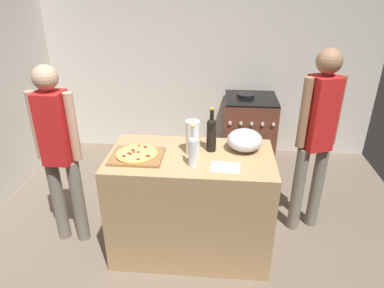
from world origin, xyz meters
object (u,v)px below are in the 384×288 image
(paper_towel_roll, at_px, (193,138))
(pizza, at_px, (137,154))
(wine_bottle_green, at_px, (193,150))
(wine_bottle_amber, at_px, (211,133))
(person_in_red, at_px, (317,133))
(mixing_bowl, at_px, (245,140))
(stove, at_px, (249,131))
(person_in_stripes, at_px, (58,148))

(paper_towel_roll, bearing_deg, pizza, -166.02)
(paper_towel_roll, xyz_separation_m, wine_bottle_green, (0.02, -0.20, -0.01))
(wine_bottle_amber, relative_size, person_in_red, 0.21)
(person_in_red, bearing_deg, wine_bottle_green, -151.34)
(pizza, height_order, wine_bottle_amber, wine_bottle_amber)
(pizza, xyz_separation_m, person_in_red, (1.46, 0.46, 0.03))
(wine_bottle_amber, bearing_deg, paper_towel_roll, -155.21)
(mixing_bowl, bearing_deg, wine_bottle_green, -142.88)
(person_in_red, bearing_deg, mixing_bowl, -157.42)
(pizza, relative_size, stove, 0.35)
(pizza, relative_size, wine_bottle_amber, 0.89)
(mixing_bowl, xyz_separation_m, person_in_stripes, (-1.51, -0.10, -0.09))
(wine_bottle_green, distance_m, person_in_stripes, 1.15)
(paper_towel_roll, distance_m, person_in_red, 1.10)
(paper_towel_roll, distance_m, stove, 1.83)
(wine_bottle_green, xyz_separation_m, person_in_red, (1.02, 0.56, -0.07))
(wine_bottle_amber, bearing_deg, mixing_bowl, 6.65)
(wine_bottle_amber, xyz_separation_m, stove, (0.43, 1.55, -0.64))
(paper_towel_roll, distance_m, person_in_stripes, 1.11)
(paper_towel_roll, height_order, wine_bottle_green, wine_bottle_green)
(mixing_bowl, relative_size, wine_bottle_green, 0.88)
(person_in_stripes, bearing_deg, pizza, -8.77)
(paper_towel_roll, distance_m, wine_bottle_green, 0.20)
(wine_bottle_amber, bearing_deg, person_in_red, 18.10)
(mixing_bowl, xyz_separation_m, wine_bottle_amber, (-0.27, -0.03, 0.07))
(pizza, xyz_separation_m, wine_bottle_amber, (0.57, 0.17, 0.12))
(mixing_bowl, bearing_deg, paper_towel_roll, -166.63)
(wine_bottle_green, height_order, stove, wine_bottle_green)
(paper_towel_roll, bearing_deg, stove, 70.54)
(mixing_bowl, distance_m, stove, 1.64)
(wine_bottle_amber, relative_size, person_in_stripes, 0.22)
(person_in_stripes, bearing_deg, person_in_red, 9.51)
(paper_towel_roll, bearing_deg, wine_bottle_green, -84.52)
(pizza, bearing_deg, person_in_stripes, 171.23)
(person_in_stripes, distance_m, person_in_red, 2.17)
(pizza, relative_size, paper_towel_roll, 1.15)
(wine_bottle_amber, distance_m, stove, 1.73)
(pizza, relative_size, person_in_red, 0.19)
(mixing_bowl, relative_size, person_in_stripes, 0.18)
(mixing_bowl, xyz_separation_m, paper_towel_roll, (-0.41, -0.10, 0.05))
(paper_towel_roll, height_order, person_in_red, person_in_red)
(mixing_bowl, bearing_deg, stove, 83.88)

